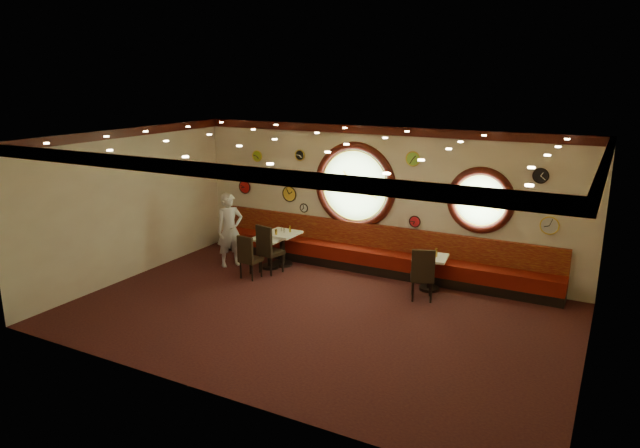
{
  "coord_description": "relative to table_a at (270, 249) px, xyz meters",
  "views": [
    {
      "loc": [
        4.65,
        -8.48,
        4.26
      ],
      "look_at": [
        -0.32,
        0.8,
        1.5
      ],
      "focal_mm": 32.0,
      "sensor_mm": 36.0,
      "label": 1
    }
  ],
  "objects": [
    {
      "name": "wall_clock_2",
      "position": [
        0.17,
        1.12,
        2.0
      ],
      "size": [
        0.24,
        0.03,
        0.24
      ],
      "primitive_type": "cylinder",
      "rotation": [
        1.57,
        0.0,
        0.0
      ],
      "color": "black",
      "rests_on": "wall_back"
    },
    {
      "name": "table_a",
      "position": [
        0.0,
        0.0,
        0.0
      ],
      "size": [
        0.67,
        0.67,
        0.72
      ],
      "color": "black",
      "rests_on": "floor"
    },
    {
      "name": "wall_back",
      "position": [
        2.17,
        1.16,
        1.15
      ],
      "size": [
        9.0,
        0.02,
        3.2
      ],
      "primitive_type": "cube",
      "color": "beige",
      "rests_on": "floor"
    },
    {
      "name": "chair_a",
      "position": [
        -0.0,
        -0.83,
        0.1
      ],
      "size": [
        0.43,
        0.43,
        0.6
      ],
      "rotation": [
        0.0,
        0.0,
        -0.08
      ],
      "color": "black",
      "rests_on": "floor"
    },
    {
      "name": "wall_front",
      "position": [
        2.17,
        -4.84,
        1.15
      ],
      "size": [
        9.0,
        0.02,
        3.2
      ],
      "primitive_type": "cube",
      "color": "beige",
      "rests_on": "floor"
    },
    {
      "name": "porthole_left_ring",
      "position": [
        1.57,
        1.11,
        1.4
      ],
      "size": [
        1.61,
        0.03,
        1.61
      ],
      "primitive_type": "torus",
      "rotation": [
        1.57,
        0.0,
        0.0
      ],
      "color": "yellow",
      "rests_on": "wall_back"
    },
    {
      "name": "molding_front",
      "position": [
        2.17,
        -4.79,
        2.66
      ],
      "size": [
        9.0,
        0.1,
        0.18
      ],
      "primitive_type": "cube",
      "color": "#3A0F0A",
      "rests_on": "wall_back"
    },
    {
      "name": "porthole_right_ring",
      "position": [
        4.37,
        1.11,
        1.35
      ],
      "size": [
        1.09,
        0.03,
        1.09
      ],
      "primitive_type": "torus",
      "rotation": [
        1.57,
        0.0,
        0.0
      ],
      "color": "yellow",
      "rests_on": "wall_back"
    },
    {
      "name": "porthole_left_glass",
      "position": [
        1.57,
        1.15,
        1.4
      ],
      "size": [
        1.66,
        0.02,
        1.66
      ],
      "primitive_type": "cylinder",
      "rotation": [
        1.57,
        0.0,
        0.0
      ],
      "color": "#97C475",
      "rests_on": "wall_back"
    },
    {
      "name": "condiment_b_bottle",
      "position": [
        0.3,
        0.41,
        0.4
      ],
      "size": [
        0.05,
        0.05,
        0.15
      ],
      "primitive_type": "cylinder",
      "color": "gold",
      "rests_on": "table_b"
    },
    {
      "name": "chair_c",
      "position": [
        3.67,
        -0.26,
        0.15
      ],
      "size": [
        0.57,
        0.57,
        0.66
      ],
      "rotation": [
        0.0,
        0.0,
        0.35
      ],
      "color": "black",
      "rests_on": "floor"
    },
    {
      "name": "wall_right",
      "position": [
        6.67,
        -1.84,
        1.15
      ],
      "size": [
        0.02,
        6.0,
        3.2
      ],
      "primitive_type": "cube",
      "color": "beige",
      "rests_on": "floor"
    },
    {
      "name": "molding_left",
      "position": [
        -2.28,
        -1.84,
        2.66
      ],
      "size": [
        0.1,
        6.0,
        0.18
      ],
      "primitive_type": "cube",
      "color": "#3A0F0A",
      "rests_on": "wall_back"
    },
    {
      "name": "porthole_right_glass",
      "position": [
        4.37,
        1.15,
        1.35
      ],
      "size": [
        1.1,
        0.02,
        1.1
      ],
      "primitive_type": "cylinder",
      "rotation": [
        1.57,
        0.0,
        0.0
      ],
      "color": "#97C475",
      "rests_on": "wall_back"
    },
    {
      "name": "condiment_a_pepper",
      "position": [
        0.06,
        -0.03,
        0.32
      ],
      "size": [
        0.04,
        0.04,
        0.11
      ],
      "primitive_type": "cylinder",
      "color": "silver",
      "rests_on": "table_a"
    },
    {
      "name": "waiter",
      "position": [
        -0.88,
        -0.28,
        0.39
      ],
      "size": [
        0.68,
        0.74,
        1.7
      ],
      "primitive_type": "imported",
      "rotation": [
        0.0,
        0.0,
        0.99
      ],
      "color": "silver",
      "rests_on": "floor"
    },
    {
      "name": "table_c",
      "position": [
        3.63,
        0.38,
        -0.0
      ],
      "size": [
        0.72,
        0.72,
        0.72
      ],
      "color": "black",
      "rests_on": "floor"
    },
    {
      "name": "condiment_c_pepper",
      "position": [
        3.65,
        0.37,
        0.31
      ],
      "size": [
        0.03,
        0.03,
        0.09
      ],
      "primitive_type": "cylinder",
      "color": "silver",
      "rests_on": "table_c"
    },
    {
      "name": "wall_clock_7",
      "position": [
        3.02,
        1.12,
        0.75
      ],
      "size": [
        0.24,
        0.03,
        0.24
      ],
      "primitive_type": "cylinder",
      "rotation": [
        1.57,
        0.0,
        0.0
      ],
      "color": "red",
      "rests_on": "wall_back"
    },
    {
      "name": "wall_clock_6",
      "position": [
        -0.13,
        1.12,
        1.05
      ],
      "size": [
        0.36,
        0.03,
        0.36
      ],
      "primitive_type": "cylinder",
      "rotation": [
        1.57,
        0.0,
        0.0
      ],
      "color": "yellow",
      "rests_on": "wall_back"
    },
    {
      "name": "wall_clock_4",
      "position": [
        -1.43,
        1.12,
        1.1
      ],
      "size": [
        0.32,
        0.03,
        0.32
      ],
      "primitive_type": "cylinder",
      "rotation": [
        1.57,
        0.0,
        0.0
      ],
      "color": "red",
      "rests_on": "wall_back"
    },
    {
      "name": "condiment_c_salt",
      "position": [
        3.53,
        0.42,
        0.31
      ],
      "size": [
        0.04,
        0.04,
        0.1
      ],
      "primitive_type": "cylinder",
      "color": "silver",
      "rests_on": "table_c"
    },
    {
      "name": "condiment_a_bottle",
      "position": [
        0.13,
        0.08,
        0.36
      ],
      "size": [
        0.06,
        0.06,
        0.18
      ],
      "primitive_type": "cylinder",
      "color": "gold",
      "rests_on": "table_a"
    },
    {
      "name": "wall_clock_5",
      "position": [
        5.47,
        1.12,
        1.95
      ],
      "size": [
        0.28,
        0.03,
        0.28
      ],
      "primitive_type": "cylinder",
      "rotation": [
        1.57,
        0.0,
        0.0
      ],
      "color": "black",
      "rests_on": "wall_back"
    },
    {
      "name": "banquette_seat",
      "position": [
        2.17,
        0.88,
        -0.1
      ],
      "size": [
        8.0,
        0.55,
        0.3
      ],
      "primitive_type": "cube",
      "color": "#5D0E08",
      "rests_on": "banquette_base"
    },
    {
      "name": "molding_back",
      "position": [
        2.17,
        1.11,
        2.66
      ],
      "size": [
        9.0,
        0.1,
        0.18
      ],
      "primitive_type": "cube",
      "color": "#3A0F0A",
      "rests_on": "wall_back"
    },
    {
      "name": "table_b",
      "position": [
        0.15,
        0.3,
        0.04
      ],
      "size": [
        0.74,
        0.74,
        0.78
      ],
      "color": "black",
      "rests_on": "floor"
    },
    {
      "name": "porthole_left_frame",
      "position": [
        1.57,
        1.14,
        1.4
      ],
      "size": [
        1.98,
        0.18,
        1.98
      ],
      "primitive_type": "torus",
      "rotation": [
        1.57,
        0.0,
        0.0
      ],
      "color": "#3A0F0A",
      "rests_on": "wall_back"
    },
    {
      "name": "molding_right",
      "position": [
        6.62,
        -1.84,
        2.66
      ],
      "size": [
        0.1,
        6.0,
        0.18
      ],
      "primitive_type": "cube",
      "color": "#3A0F0A",
      "rests_on": "wall_back"
    },
    {
      "name": "condiment_b_salt",
      "position": [
        0.09,
        0.38,
        0.37
      ],
      "size": [
        0.03,
        0.03,
        0.1
      ],
      "primitive_type": "cylinder",
      "color": "silver",
      "rests_on": "table_b"
    },
    {
      "name": "condiment_a_salt",
      "position": [
        -0.11,
        0.02,
        0.32
      ],
      "size": [
        0.04,
        0.04,
        0.11
      ],
      "primitive_type": "cylinder",
      "color": "silver",
      "rests_on": "table_a"
    },
    {
      "name": "wall_left",
      "position": [
        -2.33,
        -1.84,
        1.15
      ],
      "size": [
        0.02,
        6.0,
        3.2
      ],
      "primitive_type": "cube",
      "color": "beige",
      "rests_on": "floor"
    },
    {
      "name": "condiment_b_pepper",
      "position": [
        0.2,
        0.31,
        0.38
      ],
      "size": [
        0.04,
        0.04,
        0.1
      ],
      "primitive_type": "cylinder",
      "color": "silver",
      "rests_on": "table_b"
    },
    {
      "name": "banquette_base",
      "position": [
        2.17,
        0.88,
        -0.35
      ],
      "size": [
        8.0,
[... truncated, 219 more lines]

